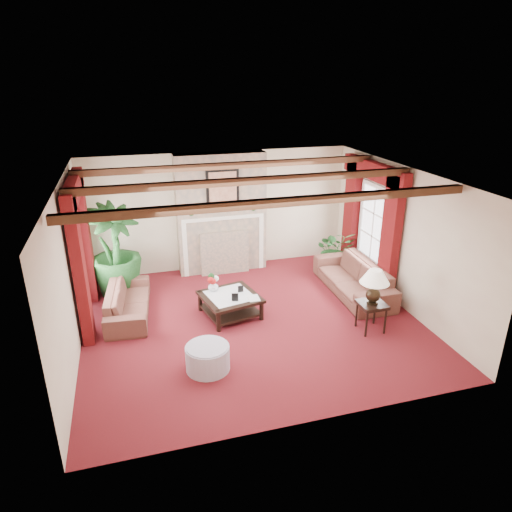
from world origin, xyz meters
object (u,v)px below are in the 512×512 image
object	(u,v)px
coffee_table	(230,305)
potted_palm	(117,268)
sofa_left	(128,297)
side_table	(371,316)
ottoman	(208,358)
sofa_right	(354,273)

from	to	relation	value
coffee_table	potted_palm	bearing A→B (deg)	129.12
sofa_left	side_table	bearing A→B (deg)	-108.02
coffee_table	side_table	xyz separation A→B (m)	(2.28, -1.22, 0.06)
ottoman	coffee_table	bearing A→B (deg)	65.46
sofa_left	potted_palm	bearing A→B (deg)	14.43
coffee_table	side_table	world-z (taller)	side_table
ottoman	sofa_left	bearing A→B (deg)	118.06
potted_palm	ottoman	bearing A→B (deg)	-67.73
coffee_table	ottoman	distance (m)	1.73
side_table	ottoman	xyz separation A→B (m)	(-3.00, -0.36, -0.07)
sofa_left	side_table	xyz separation A→B (m)	(4.14, -1.77, -0.10)
sofa_right	potted_palm	size ratio (longest dim) A/B	1.06
sofa_right	ottoman	bearing A→B (deg)	-60.89
coffee_table	ottoman	size ratio (longest dim) A/B	1.46
potted_palm	side_table	size ratio (longest dim) A/B	4.00
side_table	ottoman	world-z (taller)	side_table
side_table	sofa_right	bearing A→B (deg)	74.70
sofa_right	ottoman	world-z (taller)	sofa_right
sofa_left	sofa_right	size ratio (longest dim) A/B	0.85
coffee_table	side_table	distance (m)	2.59
sofa_left	coffee_table	size ratio (longest dim) A/B	1.93
potted_palm	side_table	distance (m)	5.17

